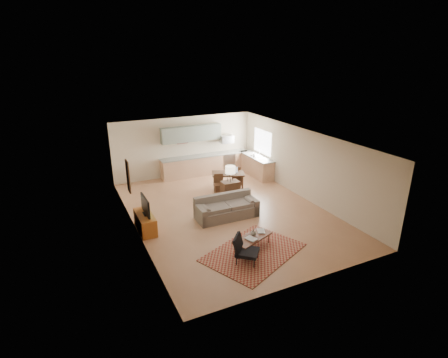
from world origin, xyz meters
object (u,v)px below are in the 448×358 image
armchair (247,250)px  tv_credenza (145,222)px  coffee_table (252,243)px  console_table (230,191)px  sofa (227,207)px  dining_table (228,180)px

armchair → tv_credenza: (-2.07, 2.98, -0.10)m
coffee_table → armchair: size_ratio=1.66×
tv_credenza → console_table: 3.66m
sofa → coffee_table: sofa is taller
sofa → armchair: size_ratio=2.90×
coffee_table → armchair: (-0.47, -0.55, 0.19)m
sofa → coffee_table: size_ratio=1.75×
sofa → armchair: bearing=-103.6°
armchair → dining_table: bearing=21.1°
armchair → console_table: bearing=21.7°
armchair → dining_table: armchair is taller
coffee_table → dining_table: dining_table is taller
coffee_table → tv_credenza: size_ratio=1.02×
tv_credenza → dining_table: 4.59m
console_table → sofa: bearing=-120.6°
console_table → dining_table: 1.31m
armchair → dining_table: (1.96, 5.18, -0.05)m
coffee_table → tv_credenza: tv_credenza is taller
tv_credenza → console_table: (3.52, 0.99, 0.10)m
sofa → tv_credenza: (-2.76, 0.27, -0.10)m
tv_credenza → console_table: console_table is taller
sofa → coffee_table: (-0.22, -2.16, -0.20)m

